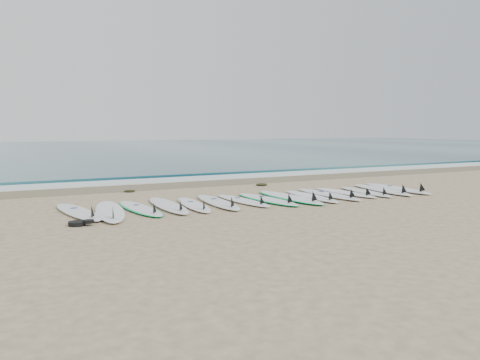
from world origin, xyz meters
name	(u,v)px	position (x,y,z in m)	size (l,w,h in m)	color
ground	(265,200)	(0.00, 0.00, 0.00)	(120.00, 120.00, 0.00)	tan
ocean	(79,149)	(0.00, 32.50, 0.01)	(120.00, 55.00, 0.03)	#225A63
wet_sand_band	(204,183)	(0.00, 4.10, 0.01)	(120.00, 1.80, 0.01)	#6E6249
foam_band	(189,179)	(0.00, 5.50, 0.02)	(120.00, 1.40, 0.04)	silver
wave_crest	(175,175)	(0.00, 7.00, 0.05)	(120.00, 1.00, 0.10)	#225A63
surfboard_0	(79,212)	(-4.56, 0.11, 0.06)	(0.95, 2.69, 0.34)	white
surfboard_1	(110,211)	(-3.94, -0.13, 0.06)	(0.99, 2.94, 0.37)	white
surfboard_2	(140,208)	(-3.24, 0.00, 0.05)	(0.78, 2.49, 0.31)	white
surfboard_3	(169,205)	(-2.56, 0.05, 0.06)	(0.64, 2.69, 0.34)	white
surfboard_4	(194,205)	(-1.99, -0.11, 0.05)	(0.74, 2.40, 0.30)	white
surfboard_5	(218,202)	(-1.33, -0.04, 0.06)	(0.73, 2.66, 0.34)	white
surfboard_6	(244,200)	(-0.65, -0.07, 0.05)	(0.67, 2.38, 0.30)	white
surfboard_7	(268,199)	(0.00, -0.15, 0.05)	(0.83, 2.56, 0.32)	white
surfboard_8	(290,197)	(0.69, -0.14, 0.05)	(0.77, 2.83, 0.36)	white
surfboard_9	(312,196)	(1.29, -0.26, 0.05)	(0.63, 2.46, 0.31)	white
surfboard_10	(329,194)	(1.92, -0.17, 0.06)	(0.61, 2.64, 0.34)	white
surfboard_11	(346,192)	(2.58, -0.08, 0.05)	(0.66, 2.41, 0.30)	white
surfboard_12	(366,192)	(3.21, -0.20, 0.05)	(0.77, 2.40, 0.30)	white
surfboard_13	(383,190)	(3.91, -0.13, 0.06)	(0.96, 2.78, 0.35)	white
surfboard_14	(398,188)	(4.52, -0.11, 0.06)	(0.80, 2.83, 0.36)	white
seaweed_near	(130,191)	(-2.72, 3.13, 0.03)	(0.33, 0.26, 0.06)	black
seaweed_far	(262,185)	(1.44, 2.71, 0.04)	(0.39, 0.30, 0.08)	black
leash_coil	(80,223)	(-4.72, -1.14, 0.05)	(0.46, 0.36, 0.11)	black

